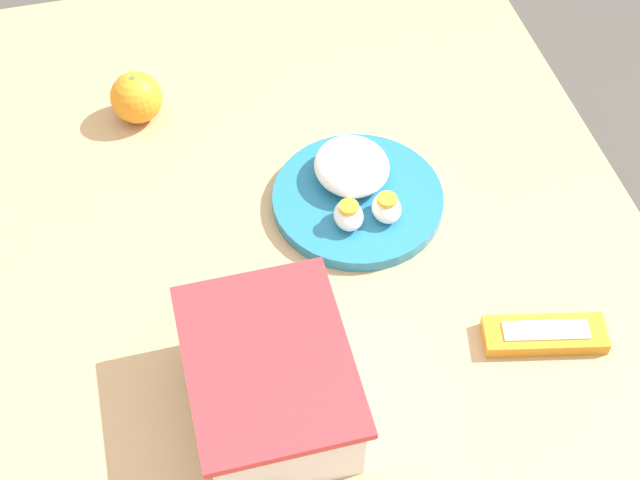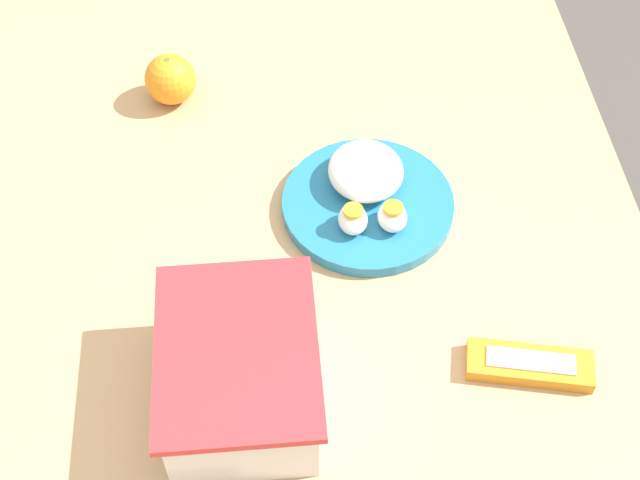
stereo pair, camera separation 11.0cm
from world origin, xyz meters
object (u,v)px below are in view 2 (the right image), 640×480
Objects in this scene: rice_plate at (367,195)px; candy_bar at (530,365)px; food_container at (240,375)px; orange_fruit at (170,79)px.

rice_plate is 1.50× the size of candy_bar.
rice_plate reaches higher than candy_bar.
rice_plate is at bearing -32.74° from food_container.
food_container is at bearing 91.03° from candy_bar.
food_container is 0.32m from rice_plate.
orange_fruit reaches higher than rice_plate.
candy_bar is at bearing -149.25° from rice_plate.
candy_bar is (0.01, -0.33, -0.04)m from food_container.
candy_bar is at bearing -139.86° from orange_fruit.
orange_fruit is at bearing 40.14° from candy_bar.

